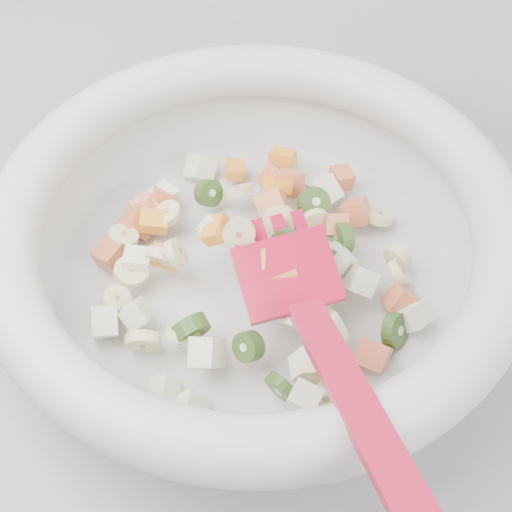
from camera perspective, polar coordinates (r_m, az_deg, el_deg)
The scene contains 1 object.
mixing_bowl at distance 0.60m, azimuth 0.02°, elevation 0.77°, with size 0.47×0.41×0.15m.
Camera 1 is at (0.18, 1.14, 1.42)m, focal length 55.00 mm.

